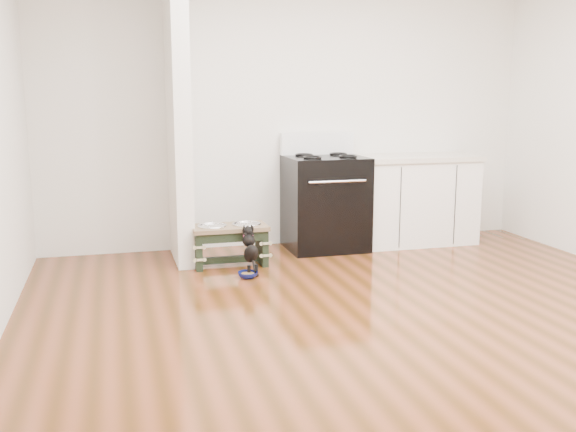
# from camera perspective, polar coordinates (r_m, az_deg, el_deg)

# --- Properties ---
(ground) EXTENTS (5.00, 5.00, 0.00)m
(ground) POSITION_cam_1_polar(r_m,az_deg,el_deg) (4.44, 9.19, -9.30)
(ground) COLOR #47260C
(ground) RESTS_ON ground
(room_shell) EXTENTS (5.00, 5.00, 5.00)m
(room_shell) POSITION_cam_1_polar(r_m,az_deg,el_deg) (4.18, 9.85, 12.08)
(room_shell) COLOR silver
(room_shell) RESTS_ON ground
(partition_wall) EXTENTS (0.15, 0.80, 2.70)m
(partition_wall) POSITION_cam_1_polar(r_m,az_deg,el_deg) (5.92, -9.75, 8.98)
(partition_wall) COLOR silver
(partition_wall) RESTS_ON ground
(oven_range) EXTENTS (0.76, 0.69, 1.14)m
(oven_range) POSITION_cam_1_polar(r_m,az_deg,el_deg) (6.36, 3.32, 1.31)
(oven_range) COLOR black
(oven_range) RESTS_ON ground
(cabinet_run) EXTENTS (1.24, 0.64, 0.91)m
(cabinet_run) POSITION_cam_1_polar(r_m,az_deg,el_deg) (6.76, 11.17, 1.46)
(cabinet_run) COLOR white
(cabinet_run) RESTS_ON ground
(dog_feeder) EXTENTS (0.67, 0.36, 0.38)m
(dog_feeder) POSITION_cam_1_polar(r_m,az_deg,el_deg) (5.76, -5.20, -1.88)
(dog_feeder) COLOR black
(dog_feeder) RESTS_ON ground
(puppy) EXTENTS (0.12, 0.34, 0.41)m
(puppy) POSITION_cam_1_polar(r_m,az_deg,el_deg) (5.49, -3.39, -2.87)
(puppy) COLOR black
(puppy) RESTS_ON ground
(floor_bowl) EXTENTS (0.20, 0.20, 0.05)m
(floor_bowl) POSITION_cam_1_polar(r_m,az_deg,el_deg) (5.41, -3.59, -5.24)
(floor_bowl) COLOR #0B1352
(floor_bowl) RESTS_ON ground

